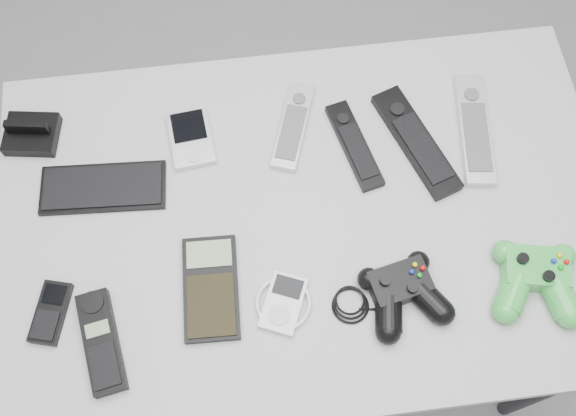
{
  "coord_description": "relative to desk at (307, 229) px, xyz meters",
  "views": [
    {
      "loc": [
        -0.15,
        -0.49,
        1.89
      ],
      "look_at": [
        -0.09,
        -0.01,
        0.78
      ],
      "focal_mm": 42.0,
      "sensor_mm": 36.0,
      "label": 1
    }
  ],
  "objects": [
    {
      "name": "pda_keyboard",
      "position": [
        -0.37,
        0.1,
        0.07
      ],
      "size": [
        0.24,
        0.11,
        0.01
      ],
      "primitive_type": "cube",
      "rotation": [
        0.0,
        0.0,
        -0.06
      ],
      "color": "black",
      "rests_on": "desk"
    },
    {
      "name": "calculator",
      "position": [
        -0.19,
        -0.12,
        0.07
      ],
      "size": [
        0.1,
        0.19,
        0.02
      ],
      "primitive_type": "cube",
      "rotation": [
        0.0,
        0.0,
        -0.04
      ],
      "color": "black",
      "rests_on": "desk"
    },
    {
      "name": "remote_black_a",
      "position": [
        0.11,
        0.13,
        0.08
      ],
      "size": [
        0.09,
        0.2,
        0.02
      ],
      "primitive_type": "cube",
      "rotation": [
        0.0,
        0.0,
        0.23
      ],
      "color": "black",
      "rests_on": "desk"
    },
    {
      "name": "remote_silver_b",
      "position": [
        0.34,
        0.13,
        0.08
      ],
      "size": [
        0.08,
        0.24,
        0.02
      ],
      "primitive_type": "cube",
      "rotation": [
        0.0,
        0.0,
        -0.13
      ],
      "color": "silver",
      "rests_on": "desk"
    },
    {
      "name": "controller_black",
      "position": [
        0.14,
        -0.17,
        0.09
      ],
      "size": [
        0.27,
        0.2,
        0.05
      ],
      "primitive_type": null,
      "rotation": [
        0.0,
        0.0,
        0.21
      ],
      "color": "black",
      "rests_on": "desk"
    },
    {
      "name": "pda",
      "position": [
        -0.2,
        0.18,
        0.08
      ],
      "size": [
        0.09,
        0.13,
        0.02
      ],
      "primitive_type": "cube",
      "rotation": [
        0.0,
        0.0,
        0.1
      ],
      "color": "silver",
      "rests_on": "desk"
    },
    {
      "name": "desk",
      "position": [
        0.0,
        0.0,
        0.0
      ],
      "size": [
        1.13,
        0.73,
        0.76
      ],
      "color": "gray",
      "rests_on": "floor"
    },
    {
      "name": "dock_bracket",
      "position": [
        -0.5,
        0.23,
        0.09
      ],
      "size": [
        0.11,
        0.1,
        0.05
      ],
      "primitive_type": "cube",
      "rotation": [
        0.0,
        0.0,
        -0.16
      ],
      "color": "black",
      "rests_on": "desk"
    },
    {
      "name": "mp3_player",
      "position": [
        -0.06,
        -0.16,
        0.07
      ],
      "size": [
        0.13,
        0.13,
        0.02
      ],
      "primitive_type": "cube",
      "rotation": [
        0.0,
        0.0,
        -0.41
      ],
      "color": "silver",
      "rests_on": "desk"
    },
    {
      "name": "controller_green",
      "position": [
        0.37,
        -0.17,
        0.09
      ],
      "size": [
        0.18,
        0.19,
        0.05
      ],
      "primitive_type": null,
      "rotation": [
        0.0,
        0.0,
        -0.2
      ],
      "color": "green",
      "rests_on": "desk"
    },
    {
      "name": "remote_black_b",
      "position": [
        0.22,
        0.12,
        0.08
      ],
      "size": [
        0.14,
        0.25,
        0.02
      ],
      "primitive_type": "cube",
      "rotation": [
        0.0,
        0.0,
        0.34
      ],
      "color": "black",
      "rests_on": "desk"
    },
    {
      "name": "mobile_phone",
      "position": [
        -0.46,
        -0.13,
        0.07
      ],
      "size": [
        0.08,
        0.12,
        0.02
      ],
      "primitive_type": "cube",
      "rotation": [
        0.0,
        0.0,
        -0.27
      ],
      "color": "black",
      "rests_on": "desk"
    },
    {
      "name": "remote_silver_a",
      "position": [
        -0.0,
        0.19,
        0.08
      ],
      "size": [
        0.11,
        0.2,
        0.02
      ],
      "primitive_type": "cube",
      "rotation": [
        0.0,
        0.0,
        -0.34
      ],
      "color": "silver",
      "rests_on": "desk"
    },
    {
      "name": "floor",
      "position": [
        0.06,
        0.02,
        -0.69
      ],
      "size": [
        3.5,
        3.5,
        0.0
      ],
      "primitive_type": "plane",
      "color": "gray",
      "rests_on": "ground"
    },
    {
      "name": "cordless_handset",
      "position": [
        -0.37,
        -0.19,
        0.08
      ],
      "size": [
        0.08,
        0.18,
        0.03
      ],
      "primitive_type": "cube",
      "rotation": [
        0.0,
        0.0,
        0.17
      ],
      "color": "black",
      "rests_on": "desk"
    }
  ]
}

